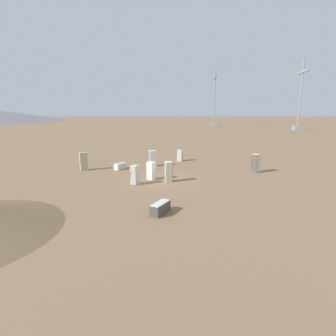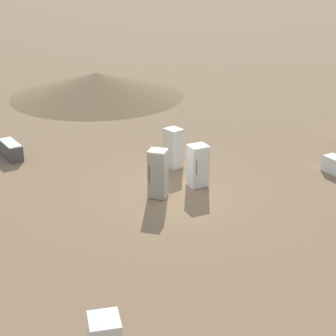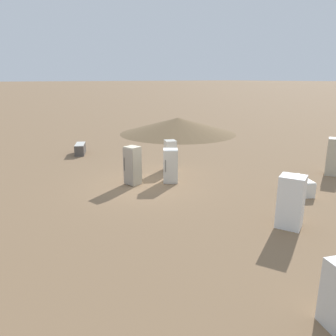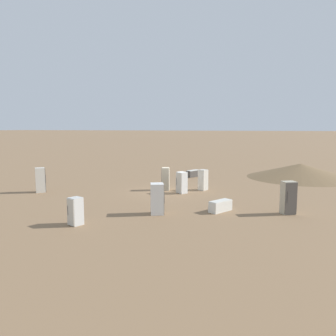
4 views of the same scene
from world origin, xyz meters
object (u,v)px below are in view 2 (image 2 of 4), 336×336
Objects in this scene: discarded_fridge_4 at (158,174)px; discarded_fridge_7 at (198,166)px; discarded_fridge_3 at (173,148)px; discarded_fridge_5 at (11,150)px.

discarded_fridge_4 is 1.11× the size of discarded_fridge_7.
discarded_fridge_5 is at bearing 132.04° from discarded_fridge_3.
discarded_fridge_3 is 0.91× the size of discarded_fridge_4.
discarded_fridge_3 reaches higher than discarded_fridge_5.
discarded_fridge_7 is at bearing -104.36° from discarded_fridge_3.
discarded_fridge_5 is at bearing -16.18° from discarded_fridge_4.
discarded_fridge_7 reaches higher than discarded_fridge_5.
discarded_fridge_7 is (-0.78, -1.60, -0.09)m from discarded_fridge_4.
discarded_fridge_7 is (-8.24, -1.42, 0.46)m from discarded_fridge_5.
discarded_fridge_3 reaches higher than discarded_fridge_7.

